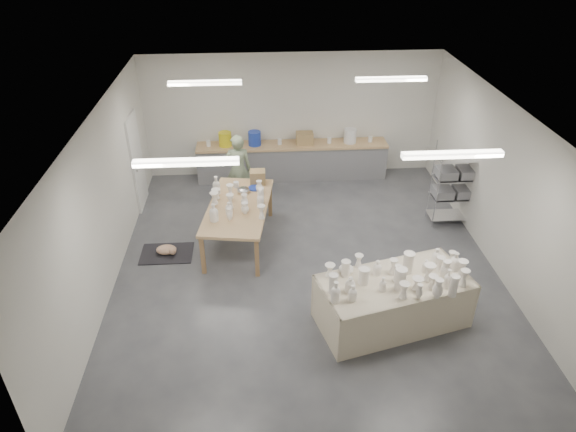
{
  "coord_description": "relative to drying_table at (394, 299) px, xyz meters",
  "views": [
    {
      "loc": [
        -0.87,
        -7.73,
        5.88
      ],
      "look_at": [
        -0.34,
        0.12,
        1.05
      ],
      "focal_mm": 32.0,
      "sensor_mm": 36.0,
      "label": 1
    }
  ],
  "objects": [
    {
      "name": "potter",
      "position": [
        -2.53,
        4.11,
        0.37
      ],
      "size": [
        0.61,
        0.42,
        1.64
      ],
      "primitive_type": "imported",
      "rotation": [
        0.0,
        0.0,
        3.18
      ],
      "color": "gray",
      "rests_on": "ground"
    },
    {
      "name": "drying_table",
      "position": [
        0.0,
        0.0,
        0.0
      ],
      "size": [
        2.57,
        1.71,
        1.2
      ],
      "rotation": [
        0.0,
        0.0,
        0.26
      ],
      "color": "olive",
      "rests_on": "ground"
    },
    {
      "name": "room",
      "position": [
        -1.35,
        1.66,
        1.6
      ],
      "size": [
        8.0,
        8.02,
        3.0
      ],
      "color": "#424449",
      "rests_on": "ground"
    },
    {
      "name": "wire_shelf",
      "position": [
        1.96,
        2.97,
        0.46
      ],
      "size": [
        0.88,
        0.48,
        1.8
      ],
      "color": "silver",
      "rests_on": "ground"
    },
    {
      "name": "work_table",
      "position": [
        -2.49,
        2.56,
        0.41
      ],
      "size": [
        1.46,
        2.41,
        1.23
      ],
      "rotation": [
        0.0,
        0.0,
        -0.15
      ],
      "color": "tan",
      "rests_on": "ground"
    },
    {
      "name": "red_stool",
      "position": [
        -2.53,
        4.38,
        -0.17
      ],
      "size": [
        0.43,
        0.43,
        0.32
      ],
      "rotation": [
        0.0,
        0.0,
        0.32
      ],
      "color": "red",
      "rests_on": "ground"
    },
    {
      "name": "back_counter",
      "position": [
        -1.25,
        5.25,
        0.03
      ],
      "size": [
        4.6,
        0.6,
        1.24
      ],
      "color": "tan",
      "rests_on": "ground"
    },
    {
      "name": "rug",
      "position": [
        -3.93,
        2.15,
        -0.44
      ],
      "size": [
        1.0,
        0.7,
        0.02
      ],
      "primitive_type": "cube",
      "color": "black",
      "rests_on": "ground"
    },
    {
      "name": "cat",
      "position": [
        -3.91,
        2.13,
        -0.35
      ],
      "size": [
        0.41,
        0.31,
        0.17
      ],
      "rotation": [
        0.0,
        0.0,
        -0.07
      ],
      "color": "white",
      "rests_on": "rug"
    }
  ]
}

